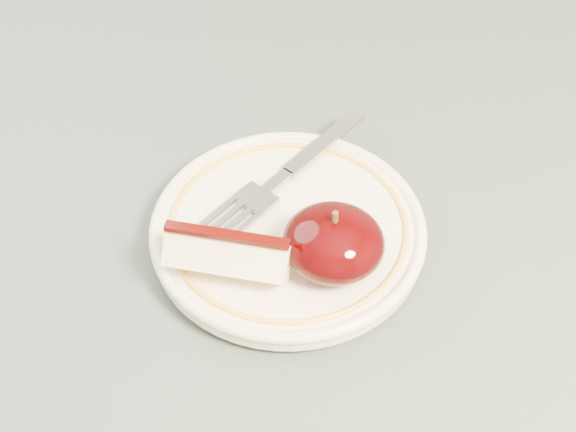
% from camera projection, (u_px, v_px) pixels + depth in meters
% --- Properties ---
extents(table, '(0.90, 0.90, 0.75)m').
position_uv_depth(table, '(317.00, 353.00, 0.61)').
color(table, brown).
rests_on(table, ground).
extents(plate, '(0.19, 0.19, 0.02)m').
position_uv_depth(plate, '(288.00, 230.00, 0.56)').
color(plate, white).
rests_on(plate, table).
extents(apple_half, '(0.07, 0.06, 0.05)m').
position_uv_depth(apple_half, '(334.00, 243.00, 0.52)').
color(apple_half, black).
rests_on(apple_half, plate).
extents(apple_wedge, '(0.08, 0.04, 0.04)m').
position_uv_depth(apple_wedge, '(228.00, 254.00, 0.51)').
color(apple_wedge, '#FFEDBB').
rests_on(apple_wedge, plate).
extents(fork, '(0.09, 0.15, 0.00)m').
position_uv_depth(fork, '(287.00, 174.00, 0.58)').
color(fork, gray).
rests_on(fork, plate).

